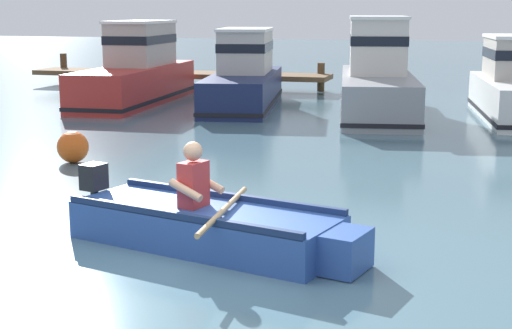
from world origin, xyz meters
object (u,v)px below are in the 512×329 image
object	(u,v)px
moored_boat_navy	(244,78)
moored_boat_red	(137,73)
rowboat_with_person	(210,225)
moored_boat_grey	(377,78)
mooring_buoy	(73,147)

from	to	relation	value
moored_boat_navy	moored_boat_red	bearing A→B (deg)	-178.42
rowboat_with_person	moored_boat_grey	distance (m)	11.82
mooring_buoy	moored_boat_grey	bearing A→B (deg)	61.73
moored_boat_grey	rowboat_with_person	bearing A→B (deg)	-91.68
moored_boat_red	moored_boat_navy	size ratio (longest dim) A/B	1.03
rowboat_with_person	moored_boat_grey	size ratio (longest dim) A/B	0.55
moored_boat_navy	mooring_buoy	size ratio (longest dim) A/B	10.88
moored_boat_grey	mooring_buoy	bearing A→B (deg)	-118.27
mooring_buoy	moored_boat_red	bearing A→B (deg)	107.48
moored_boat_navy	mooring_buoy	xyz separation A→B (m)	(-0.57, -8.37, -0.51)
rowboat_with_person	mooring_buoy	size ratio (longest dim) A/B	6.69
rowboat_with_person	moored_boat_red	distance (m)	13.81
rowboat_with_person	mooring_buoy	bearing A→B (deg)	135.43
rowboat_with_person	moored_boat_red	xyz separation A→B (m)	(-6.53, 12.15, 0.61)
moored_boat_grey	mooring_buoy	distance (m)	9.03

